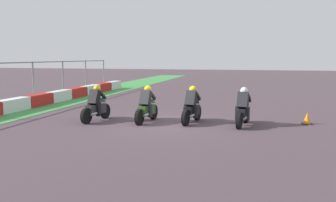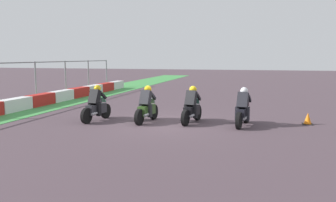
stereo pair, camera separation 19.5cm
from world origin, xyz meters
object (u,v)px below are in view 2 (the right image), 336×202
rider_lane_a (243,110)px  rider_lane_c (147,107)px  rider_lane_b (192,108)px  traffic_cone (308,119)px  rider_lane_d (96,106)px

rider_lane_a → rider_lane_c: (-0.20, 3.88, 0.00)m
rider_lane_b → rider_lane_c: same height
rider_lane_c → traffic_cone: 6.49m
rider_lane_b → rider_lane_c: size_ratio=1.00×
traffic_cone → rider_lane_c: bearing=100.4°
rider_lane_a → rider_lane_b: same height
rider_lane_d → traffic_cone: (1.43, -8.52, -0.41)m
traffic_cone → rider_lane_d: bearing=99.5°
traffic_cone → rider_lane_a: bearing=111.2°
rider_lane_a → rider_lane_b: 2.05m
rider_lane_d → rider_lane_b: bearing=-73.9°
rider_lane_d → traffic_cone: bearing=-72.4°
rider_lane_a → rider_lane_d: same height
rider_lane_b → traffic_cone: 4.64m
rider_lane_b → traffic_cone: rider_lane_b is taller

